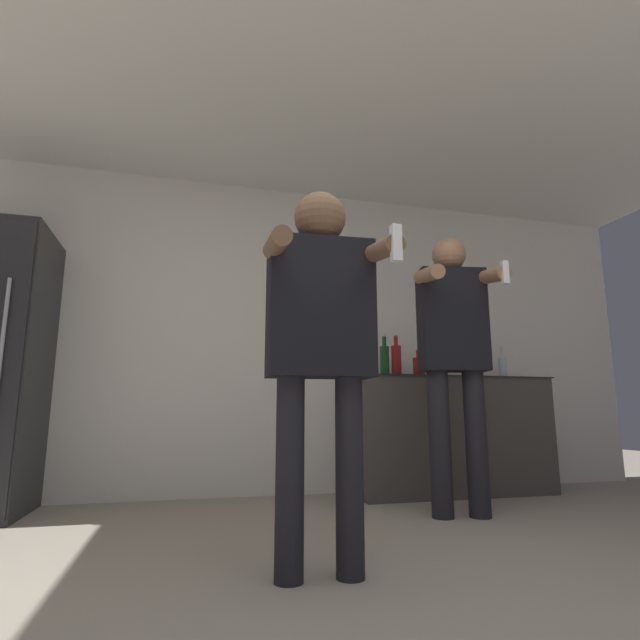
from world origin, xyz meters
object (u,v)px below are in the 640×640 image
object	(u,v)px
bottle_red_label	(503,367)
bottle_amber_bourbon	(419,366)
bottle_short_whiskey	(385,359)
bottle_clear_vodka	(468,362)
person_man_side	(454,347)
bottle_green_wine	(396,360)
person_woman_foreground	(321,330)

from	to	relation	value
bottle_red_label	bottle_amber_bourbon	bearing A→B (deg)	-180.00
bottle_amber_bourbon	bottle_short_whiskey	xyz separation A→B (m)	(-0.30, 0.00, 0.04)
bottle_clear_vodka	bottle_amber_bourbon	bearing A→B (deg)	-180.00
person_man_side	bottle_amber_bourbon	bearing A→B (deg)	80.11
bottle_short_whiskey	bottle_green_wine	xyz separation A→B (m)	(0.10, 0.00, -0.00)
person_woman_foreground	person_man_side	xyz separation A→B (m)	(1.15, 0.90, 0.08)
bottle_clear_vodka	bottle_short_whiskey	world-z (taller)	bottle_short_whiskey
bottle_clear_vodka	person_woman_foreground	size ratio (longest dim) A/B	0.21
person_woman_foreground	bottle_amber_bourbon	bearing A→B (deg)	53.02
person_woman_foreground	bottle_red_label	bearing A→B (deg)	39.58
bottle_amber_bourbon	bottle_green_wine	distance (m)	0.20
bottle_clear_vodka	bottle_red_label	distance (m)	0.34
bottle_short_whiskey	bottle_red_label	world-z (taller)	bottle_short_whiskey
bottle_green_wine	person_man_side	distance (m)	0.81
bottle_amber_bourbon	bottle_short_whiskey	size ratio (longest dim) A/B	0.72
person_man_side	bottle_green_wine	bearing A→B (deg)	93.89
bottle_amber_bourbon	bottle_green_wine	xyz separation A→B (m)	(-0.20, 0.00, 0.04)
bottle_amber_bourbon	person_man_side	xyz separation A→B (m)	(-0.14, -0.81, 0.05)
bottle_short_whiskey	person_man_side	distance (m)	0.82
bottle_clear_vodka	person_man_side	distance (m)	1.00
person_woman_foreground	person_man_side	distance (m)	1.46
bottle_short_whiskey	person_woman_foreground	world-z (taller)	person_woman_foreground
bottle_short_whiskey	person_man_side	world-z (taller)	person_man_side
bottle_amber_bourbon	bottle_red_label	world-z (taller)	bottle_red_label
bottle_short_whiskey	bottle_amber_bourbon	bearing A→B (deg)	-0.00
person_man_side	bottle_red_label	bearing A→B (deg)	41.17
bottle_amber_bourbon	bottle_red_label	xyz separation A→B (m)	(0.78, 0.00, 0.01)
person_woman_foreground	person_man_side	bearing A→B (deg)	38.25
bottle_green_wine	bottle_short_whiskey	bearing A→B (deg)	180.00
bottle_clear_vodka	bottle_amber_bourbon	world-z (taller)	bottle_clear_vodka
bottle_red_label	bottle_green_wine	distance (m)	0.98
bottle_clear_vodka	bottle_green_wine	size ratio (longest dim) A/B	1.02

